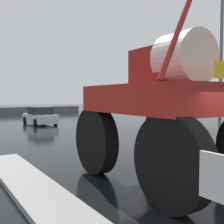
{
  "coord_description": "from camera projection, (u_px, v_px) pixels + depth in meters",
  "views": [
    {
      "loc": [
        -5.75,
        -2.65,
        2.41
      ],
      "look_at": [
        -0.14,
        6.23,
        1.81
      ],
      "focal_mm": 44.56,
      "sensor_mm": 36.0,
      "label": 1
    }
  ],
  "objects": [
    {
      "name": "oversize_sprayer",
      "position": [
        169.0,
        107.0,
        7.85
      ],
      "size": [
        4.01,
        5.54,
        4.37
      ],
      "rotation": [
        0.0,
        0.0,
        1.55
      ],
      "color": "black",
      "rests_on": "ground"
    },
    {
      "name": "streetlight_near_right",
      "position": [
        223.0,
        60.0,
        15.59
      ],
      "size": [
        2.05,
        0.24,
        7.95
      ],
      "color": "slate",
      "rests_on": "ground"
    },
    {
      "name": "ground_plane",
      "position": [
        29.0,
        129.0,
        20.63
      ],
      "size": [
        120.0,
        120.0,
        0.0
      ],
      "primitive_type": "plane",
      "color": "black"
    },
    {
      "name": "sedan_ahead",
      "position": [
        40.0,
        116.0,
        23.81
      ],
      "size": [
        2.03,
        4.17,
        1.52
      ],
      "rotation": [
        0.0,
        0.0,
        1.62
      ],
      "color": "silver",
      "rests_on": "ground"
    },
    {
      "name": "traffic_signal_near_right",
      "position": [
        152.0,
        86.0,
        14.83
      ],
      "size": [
        0.24,
        0.54,
        4.03
      ],
      "color": "slate",
      "rests_on": "ground"
    },
    {
      "name": "bare_tree_right",
      "position": [
        165.0,
        68.0,
        23.61
      ],
      "size": [
        3.83,
        3.83,
        6.49
      ],
      "color": "#473828",
      "rests_on": "ground"
    },
    {
      "name": "median_island",
      "position": [
        44.0,
        198.0,
        6.34
      ],
      "size": [
        1.17,
        10.1,
        0.15
      ],
      "primitive_type": "cube",
      "color": "gray",
      "rests_on": "ground"
    }
  ]
}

